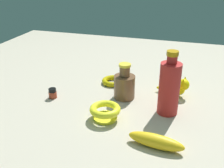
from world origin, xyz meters
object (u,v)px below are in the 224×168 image
bangle (113,81)px  bottle_short (124,85)px  bowl (105,111)px  nail_polish_jar (53,93)px  cat_figurine (175,87)px  bottle_tall (169,87)px  banana (156,141)px

bangle → bottle_short: bearing=35.1°
bottle_short → bowl: 0.19m
bowl → nail_polish_jar: bearing=-109.5°
cat_figurine → bottle_tall: bottle_tall is taller
nail_polish_jar → bowl: 0.28m
bottle_short → cat_figurine: bottle_short is taller
bottle_tall → bowl: bottle_tall is taller
bangle → bottle_tall: (0.20, 0.28, 0.10)m
banana → nail_polish_jar: bearing=-16.2°
bangle → banana: (0.42, 0.27, 0.01)m
bottle_short → bangle: bottle_short is taller
cat_figurine → nail_polish_jar: cat_figurine is taller
bangle → nail_polish_jar: bearing=-43.4°
bowl → banana: bowl is taller
nail_polish_jar → bowl: size_ratio=0.37×
cat_figurine → banana: size_ratio=0.79×
bottle_short → cat_figurine: (-0.08, 0.20, -0.02)m
bottle_tall → bangle: bearing=-125.4°
nail_polish_jar → banana: size_ratio=0.24×
bottle_short → bowl: bearing=-7.5°
cat_figurine → nail_polish_jar: 0.53m
bowl → banana: (0.11, 0.20, -0.01)m
bottle_short → bottle_tall: bottle_tall is taller
bottle_short → nail_polish_jar: bearing=-72.6°
bangle → nail_polish_jar: nail_polish_jar is taller
bottle_short → bangle: size_ratio=1.42×
bottle_short → bowl: (0.19, -0.02, -0.03)m
cat_figurine → bowl: cat_figurine is taller
cat_figurine → bottle_tall: (0.16, -0.01, 0.07)m
cat_figurine → bowl: size_ratio=1.24×
bangle → nail_polish_jar: size_ratio=2.53×
nail_polish_jar → bangle: bearing=136.6°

